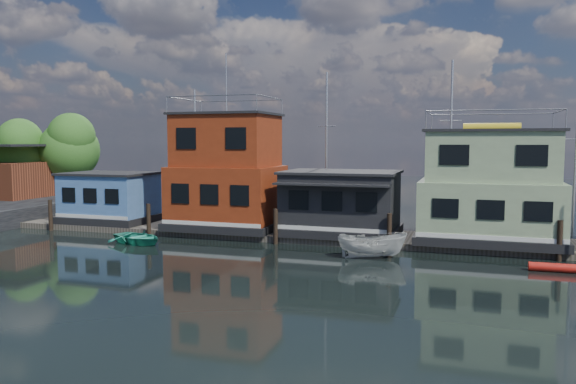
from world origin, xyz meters
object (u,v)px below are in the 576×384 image
(dinghy_teal, at_px, (138,237))
(houseboat_dark, at_px, (341,203))
(houseboat_green, at_px, (490,189))
(houseboat_red, at_px, (227,174))
(red_kayak, at_px, (562,268))
(motorboat, at_px, (372,245))
(houseboat_blue, at_px, (110,197))

(dinghy_teal, bearing_deg, houseboat_dark, -45.93)
(houseboat_green, distance_m, dinghy_teal, 21.59)
(houseboat_red, height_order, red_kayak, houseboat_red)
(motorboat, height_order, dinghy_teal, motorboat)
(houseboat_dark, height_order, motorboat, houseboat_dark)
(houseboat_red, distance_m, houseboat_dark, 8.18)
(houseboat_red, xyz_separation_m, houseboat_green, (17.00, 0.00, -0.55))
(houseboat_red, distance_m, dinghy_teal, 7.47)
(houseboat_green, bearing_deg, red_kayak, -60.00)
(houseboat_green, relative_size, red_kayak, 2.82)
(houseboat_blue, bearing_deg, dinghy_teal, -42.53)
(houseboat_green, distance_m, red_kayak, 7.27)
(houseboat_red, xyz_separation_m, motorboat, (10.91, -5.20, -3.38))
(houseboat_green, bearing_deg, dinghy_teal, -165.51)
(houseboat_blue, height_order, red_kayak, houseboat_blue)
(houseboat_blue, xyz_separation_m, motorboat, (20.41, -5.20, -1.48))
(motorboat, bearing_deg, houseboat_red, 51.16)
(dinghy_teal, bearing_deg, motorboat, -69.88)
(houseboat_blue, relative_size, houseboat_green, 0.76)
(houseboat_blue, relative_size, houseboat_red, 0.54)
(houseboat_blue, xyz_separation_m, red_kayak, (29.73, -5.60, -1.99))
(houseboat_dark, xyz_separation_m, red_kayak, (12.23, -5.58, -2.20))
(houseboat_blue, bearing_deg, red_kayak, -10.67)
(houseboat_green, height_order, dinghy_teal, houseboat_green)
(houseboat_red, distance_m, red_kayak, 21.35)
(houseboat_green, height_order, red_kayak, houseboat_green)
(dinghy_teal, bearing_deg, houseboat_blue, 67.03)
(houseboat_dark, bearing_deg, dinghy_teal, -155.48)
(houseboat_blue, height_order, houseboat_dark, houseboat_dark)
(houseboat_dark, bearing_deg, houseboat_blue, 179.94)
(motorboat, bearing_deg, dinghy_teal, 77.20)
(houseboat_blue, relative_size, motorboat, 1.70)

